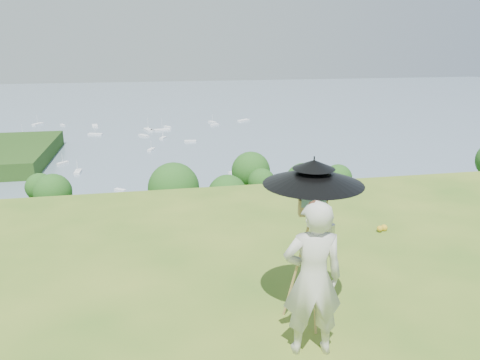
{
  "coord_description": "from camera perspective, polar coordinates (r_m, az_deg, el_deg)",
  "views": [
    {
      "loc": [
        -3.04,
        -3.48,
        3.31
      ],
      "look_at": [
        -1.62,
        3.74,
        1.12
      ],
      "focal_mm": 35.0,
      "sensor_mm": 36.0,
      "label": 1
    }
  ],
  "objects": [
    {
      "name": "shoreline_tier",
      "position": [
        87.82,
        -8.1,
        -10.2
      ],
      "size": [
        170.0,
        28.0,
        8.0
      ],
      "primitive_type": "cube",
      "color": "#656251",
      "rests_on": "bay_water"
    },
    {
      "name": "bay_water",
      "position": [
        246.34,
        -10.39,
        7.59
      ],
      "size": [
        700.0,
        700.0,
        0.0
      ],
      "primitive_type": "plane",
      "color": "slate",
      "rests_on": "ground"
    },
    {
      "name": "slope_trees",
      "position": [
        42.72,
        -6.05,
        -8.9
      ],
      "size": [
        110.0,
        50.0,
        6.0
      ],
      "primitive_type": null,
      "color": "#195419",
      "rests_on": "forest_slope"
    },
    {
      "name": "harbor_town",
      "position": [
        85.11,
        -8.27,
        -6.28
      ],
      "size": [
        110.0,
        22.0,
        5.0
      ],
      "primitive_type": null,
      "color": "silver",
      "rests_on": "shoreline_tier"
    },
    {
      "name": "moored_boats",
      "position": [
        168.84,
        -14.09,
        3.42
      ],
      "size": [
        140.0,
        140.0,
        0.7
      ],
      "primitive_type": null,
      "color": "white",
      "rests_on": "bay_water"
    },
    {
      "name": "wildflowers",
      "position": [
        5.8,
        24.35,
        -19.12
      ],
      "size": [
        10.0,
        10.5,
        0.12
      ],
      "primitive_type": null,
      "color": "gold",
      "rests_on": "ground"
    },
    {
      "name": "painter",
      "position": [
        5.13,
        8.85,
        -11.84
      ],
      "size": [
        0.69,
        0.5,
        1.77
      ],
      "primitive_type": "imported",
      "rotation": [
        0.0,
        0.0,
        3.02
      ],
      "color": "beige",
      "rests_on": "ground"
    },
    {
      "name": "field_easel",
      "position": [
        5.68,
        8.57,
        -9.17
      ],
      "size": [
        0.75,
        0.75,
        1.71
      ],
      "primitive_type": null,
      "rotation": [
        0.0,
        0.0,
        -0.16
      ],
      "color": "#A68A45",
      "rests_on": "ground"
    },
    {
      "name": "sun_umbrella",
      "position": [
        5.39,
        8.89,
        -0.54
      ],
      "size": [
        1.35,
        1.35,
        0.66
      ],
      "primitive_type": null,
      "rotation": [
        0.0,
        0.0,
        -0.19
      ],
      "color": "black",
      "rests_on": "field_easel"
    },
    {
      "name": "painter_cap",
      "position": [
        4.79,
        9.28,
        -3.03
      ],
      "size": [
        0.22,
        0.25,
        0.1
      ],
      "primitive_type": null,
      "rotation": [
        0.0,
        0.0,
        -0.2
      ],
      "color": "#E07B7B",
      "rests_on": "painter"
    }
  ]
}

